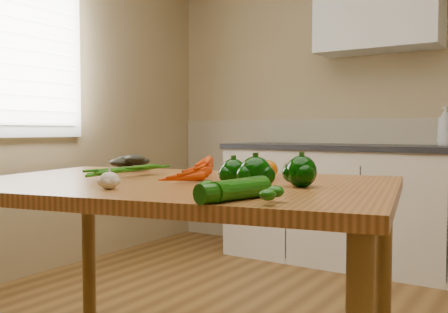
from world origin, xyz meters
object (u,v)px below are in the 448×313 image
tomato_b (268,169)px  zucchini_b (234,190)px  table (175,206)px  pepper_b (301,172)px  carrot_bunch (174,169)px  zucchini_a (240,188)px  pepper_c (255,174)px  pepper_a (233,173)px  tomato_a (253,173)px  garlic_bulb (109,181)px  soap_bottle_a (445,126)px  leafy_greens (127,159)px  tomato_c (295,172)px

tomato_b → zucchini_b: (0.20, -0.57, -0.01)m
table → pepper_b: size_ratio=16.92×
carrot_bunch → zucchini_a: carrot_bunch is taller
pepper_c → pepper_a: bearing=154.1°
tomato_a → tomato_b: (0.02, 0.07, 0.01)m
garlic_bulb → zucchini_a: (0.46, 0.04, 0.00)m
soap_bottle_a → pepper_a: bearing=53.3°
table → zucchini_a: (0.44, -0.27, 0.12)m
table → pepper_c: (0.38, -0.08, 0.14)m
leafy_greens → pepper_b: size_ratio=2.18×
leafy_greens → zucchini_b: (0.93, -0.56, -0.03)m
soap_bottle_a → garlic_bulb: (-0.55, -2.65, -0.19)m
table → garlic_bulb: 0.33m
leafy_greens → pepper_c: 0.92m
pepper_a → pepper_c: 0.13m
tomato_a → zucchini_a: (0.22, -0.46, -0.00)m
pepper_c → garlic_bulb: bearing=-149.9°
tomato_b → pepper_c: bearing=-67.9°
pepper_a → zucchini_a: (0.18, -0.25, -0.02)m
leafy_greens → zucchini_a: leafy_greens is taller
pepper_c → tomato_c: size_ratio=1.63×
soap_bottle_a → leafy_greens: size_ratio=1.25×
pepper_a → zucchini_b: 0.34m
table → tomato_b: 0.38m
table → garlic_bulb: bearing=-104.8°
tomato_a → pepper_b: bearing=-24.0°
zucchini_a → leafy_greens: bearing=150.4°
leafy_greens → table: bearing=-27.6°
pepper_b → tomato_b: 0.29m
tomato_a → tomato_c: 0.16m
soap_bottle_a → zucchini_a: 2.62m
tomato_a → zucchini_a: bearing=-64.2°
table → zucchini_a: 0.53m
pepper_a → tomato_b: bearing=94.6°
soap_bottle_a → zucchini_b: 2.66m
pepper_a → pepper_b: (0.20, 0.10, 0.01)m
leafy_greens → pepper_c: (0.86, -0.33, -0.00)m
carrot_bunch → leafy_greens: 0.49m
pepper_c → zucchini_a: 0.20m
garlic_bulb → pepper_a: size_ratio=0.72×
garlic_bulb → pepper_c: 0.46m
zucchini_a → pepper_b: bearing=86.2°
carrot_bunch → zucchini_a: bearing=-45.0°
tomato_b → tomato_c: (0.10, 0.03, -0.01)m
table → carrot_bunch: carrot_bunch is taller
table → tomato_c: bearing=28.8°
pepper_b → pepper_c: 0.18m
zucchini_a → zucchini_b: zucchini_a is taller
garlic_bulb → tomato_b: size_ratio=0.83×
soap_bottle_a → leafy_greens: bearing=33.8°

